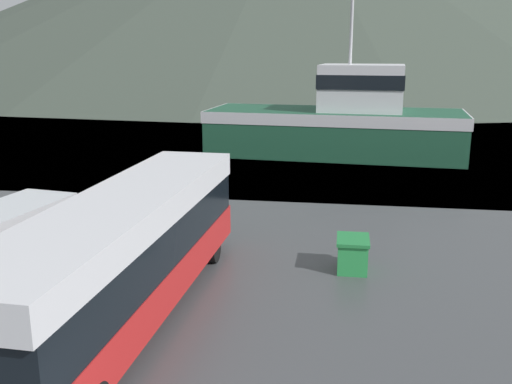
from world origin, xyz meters
TOP-DOWN VIEW (x-y plane):
  - water_surface at (0.00, 138.87)m, footprint 240.00×240.00m
  - tour_bus at (-2.94, 6.59)m, footprint 2.93×12.55m
  - delivery_van at (-7.16, 8.95)m, footprint 2.73×5.55m
  - fishing_boat at (2.16, 31.46)m, footprint 17.09×7.37m
  - storage_bin at (2.87, 10.87)m, footprint 1.03×1.34m

SIDE VIEW (x-z plane):
  - water_surface at x=0.00m, z-range 0.00..0.00m
  - storage_bin at x=2.87m, z-range 0.01..1.09m
  - delivery_van at x=-7.16m, z-range 0.07..2.48m
  - tour_bus at x=-2.94m, z-range 0.21..3.57m
  - fishing_boat at x=2.16m, z-range -3.70..8.22m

